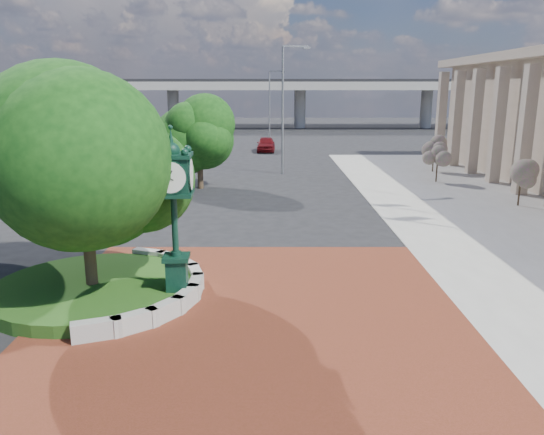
% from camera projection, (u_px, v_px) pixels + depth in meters
% --- Properties ---
extents(ground, '(200.00, 200.00, 0.00)m').
position_uv_depth(ground, '(254.00, 295.00, 16.48)').
color(ground, black).
rests_on(ground, ground).
extents(plaza, '(12.00, 12.00, 0.04)m').
position_uv_depth(plaza, '(253.00, 308.00, 15.50)').
color(plaza, '#632B17').
rests_on(plaza, ground).
extents(planter_wall, '(2.96, 6.77, 0.54)m').
position_uv_depth(planter_wall, '(167.00, 287.00, 16.41)').
color(planter_wall, '#9E9B93').
rests_on(planter_wall, ground).
extents(grass_bed, '(6.10, 6.10, 0.40)m').
position_uv_depth(grass_bed, '(93.00, 289.00, 16.43)').
color(grass_bed, '#194112').
rests_on(grass_bed, ground).
extents(overpass, '(90.00, 12.00, 7.50)m').
position_uv_depth(overpass, '(267.00, 86.00, 82.89)').
color(overpass, '#9E9B93').
rests_on(overpass, ground).
extents(tree_planter, '(5.20, 5.20, 6.33)m').
position_uv_depth(tree_planter, '(83.00, 177.00, 15.58)').
color(tree_planter, '#38281C').
rests_on(tree_planter, ground).
extents(tree_street, '(4.40, 4.40, 5.45)m').
position_uv_depth(tree_street, '(199.00, 137.00, 33.18)').
color(tree_street, '#38281C').
rests_on(tree_street, ground).
extents(post_clock, '(1.14, 1.14, 5.19)m').
position_uv_depth(post_clock, '(174.00, 210.00, 15.32)').
color(post_clock, black).
rests_on(post_clock, ground).
extents(parked_car, '(1.85, 4.38, 1.48)m').
position_uv_depth(parked_car, '(266.00, 144.00, 53.22)').
color(parked_car, '#5B0D11').
rests_on(parked_car, ground).
extents(street_lamp_near, '(2.04, 0.60, 9.19)m').
position_uv_depth(street_lamp_near, '(286.00, 100.00, 38.39)').
color(street_lamp_near, slate).
rests_on(street_lamp_near, ground).
extents(street_lamp_far, '(1.76, 0.66, 8.01)m').
position_uv_depth(street_lamp_far, '(271.00, 103.00, 56.75)').
color(street_lamp_far, slate).
rests_on(street_lamp_far, ground).
extents(shrub_near, '(1.20, 1.20, 2.20)m').
position_uv_depth(shrub_near, '(521.00, 177.00, 28.47)').
color(shrub_near, '#38281C').
rests_on(shrub_near, ground).
extents(shrub_mid, '(1.20, 1.20, 2.20)m').
position_uv_depth(shrub_mid, '(438.00, 159.00, 35.71)').
color(shrub_mid, '#38281C').
rests_on(shrub_mid, ground).
extents(shrub_far, '(1.20, 1.20, 2.20)m').
position_uv_depth(shrub_far, '(434.00, 151.00, 40.11)').
color(shrub_far, '#38281C').
rests_on(shrub_far, ground).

